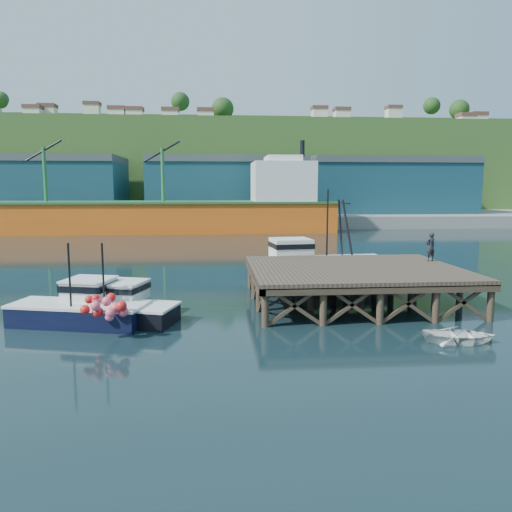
{
  "coord_description": "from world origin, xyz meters",
  "views": [
    {
      "loc": [
        -2.69,
        -28.06,
        6.71
      ],
      "look_at": [
        -0.06,
        2.0,
        2.55
      ],
      "focal_mm": 35.0,
      "sensor_mm": 36.0,
      "label": 1
    }
  ],
  "objects": [
    {
      "name": "dockworker",
      "position": [
        10.9,
        1.84,
        3.03
      ],
      "size": [
        0.76,
        0.62,
        1.8
      ],
      "primitive_type": "imported",
      "rotation": [
        0.0,
        0.0,
        3.47
      ],
      "color": "black",
      "rests_on": "wharf"
    },
    {
      "name": "warehouse_right",
      "position": [
        30.0,
        65.0,
        6.5
      ],
      "size": [
        30.0,
        16.0,
        9.0
      ],
      "primitive_type": "cube",
      "color": "#184350",
      "rests_on": "far_quay"
    },
    {
      "name": "warehouse_left",
      "position": [
        -35.0,
        65.0,
        6.5
      ],
      "size": [
        32.0,
        16.0,
        9.0
      ],
      "primitive_type": "cube",
      "color": "#184350",
      "rests_on": "far_quay"
    },
    {
      "name": "boat_navy",
      "position": [
        -9.22,
        -3.29,
        0.83
      ],
      "size": [
        7.0,
        4.45,
        4.13
      ],
      "rotation": [
        0.0,
        0.0,
        -0.25
      ],
      "color": "black",
      "rests_on": "ground"
    },
    {
      "name": "far_quay",
      "position": [
        0.0,
        70.0,
        1.0
      ],
      "size": [
        160.0,
        40.0,
        2.0
      ],
      "primitive_type": "cube",
      "color": "gray",
      "rests_on": "ground"
    },
    {
      "name": "hillside",
      "position": [
        0.0,
        100.0,
        11.0
      ],
      "size": [
        220.0,
        50.0,
        22.0
      ],
      "primitive_type": "cube",
      "color": "#2D511E",
      "rests_on": "ground"
    },
    {
      "name": "trawler",
      "position": [
        4.72,
        6.5,
        1.36
      ],
      "size": [
        10.17,
        4.62,
        6.58
      ],
      "rotation": [
        0.0,
        0.0,
        0.12
      ],
      "color": "beige",
      "rests_on": "ground"
    },
    {
      "name": "warehouse_mid",
      "position": [
        0.0,
        65.0,
        6.5
      ],
      "size": [
        28.0,
        16.0,
        9.0
      ],
      "primitive_type": "cube",
      "color": "#184350",
      "rests_on": "far_quay"
    },
    {
      "name": "boat_black",
      "position": [
        -7.7,
        -2.9,
        0.75
      ],
      "size": [
        7.0,
        5.8,
        4.07
      ],
      "rotation": [
        0.0,
        0.0,
        -0.31
      ],
      "color": "black",
      "rests_on": "ground"
    },
    {
      "name": "ground",
      "position": [
        0.0,
        0.0,
        0.0
      ],
      "size": [
        300.0,
        300.0,
        0.0
      ],
      "primitive_type": "plane",
      "color": "black",
      "rests_on": "ground"
    },
    {
      "name": "wharf",
      "position": [
        5.5,
        -0.19,
        1.94
      ],
      "size": [
        12.0,
        10.0,
        2.62
      ],
      "color": "brown",
      "rests_on": "ground"
    },
    {
      "name": "dinghy",
      "position": [
        7.97,
        -7.87,
        0.31
      ],
      "size": [
        3.4,
        2.73,
        0.63
      ],
      "primitive_type": "imported",
      "rotation": [
        0.0,
        0.0,
        1.37
      ],
      "color": "white",
      "rests_on": "ground"
    },
    {
      "name": "cargo_ship",
      "position": [
        -8.46,
        48.0,
        3.31
      ],
      "size": [
        55.5,
        10.0,
        13.75
      ],
      "color": "orange",
      "rests_on": "ground"
    }
  ]
}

